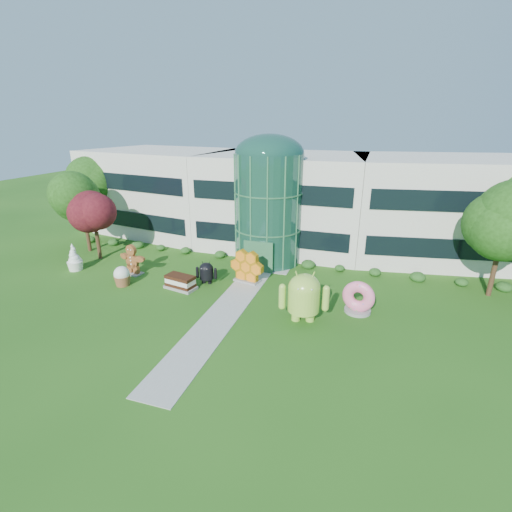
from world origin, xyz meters
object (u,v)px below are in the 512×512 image
(donut, at_px, (359,296))
(gingerbread, at_px, (132,259))
(android_black, at_px, (206,271))
(android_green, at_px, (304,294))

(donut, bearing_deg, gingerbread, -172.43)
(android_black, bearing_deg, android_green, -29.53)
(android_green, xyz_separation_m, gingerbread, (-15.44, 3.26, -0.58))
(android_green, xyz_separation_m, android_black, (-8.61, 3.45, -0.89))
(android_green, bearing_deg, android_black, 145.41)
(android_black, distance_m, gingerbread, 6.84)
(donut, relative_size, gingerbread, 0.80)
(android_green, relative_size, android_black, 1.85)
(android_green, relative_size, donut, 1.64)
(android_black, height_order, donut, donut)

